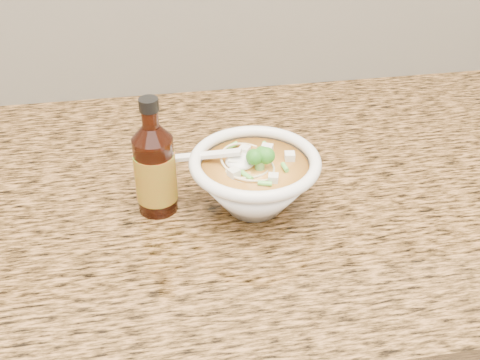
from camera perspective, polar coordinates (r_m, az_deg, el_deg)
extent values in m
cube|color=#996638|center=(0.88, -1.86, -1.48)|extent=(4.00, 0.68, 0.04)
cylinder|color=white|center=(0.83, 1.37, -2.23)|extent=(0.07, 0.07, 0.01)
torus|color=white|center=(0.79, 1.44, 1.75)|extent=(0.17, 0.17, 0.02)
torus|color=beige|center=(0.80, 1.68, 2.03)|extent=(0.09, 0.09, 0.00)
torus|color=beige|center=(0.80, 0.39, 1.54)|extent=(0.12, 0.12, 0.00)
torus|color=beige|center=(0.79, 0.49, 1.32)|extent=(0.10, 0.10, 0.00)
torus|color=beige|center=(0.79, 2.40, 1.11)|extent=(0.06, 0.06, 0.00)
torus|color=beige|center=(0.80, 2.02, 1.33)|extent=(0.10, 0.10, 0.00)
torus|color=beige|center=(0.78, 0.90, 0.51)|extent=(0.10, 0.10, 0.00)
cube|color=silver|center=(0.79, -0.26, 1.61)|extent=(0.01, 0.01, 0.01)
cube|color=silver|center=(0.81, 3.43, 2.74)|extent=(0.02, 0.02, 0.01)
cube|color=silver|center=(0.76, 0.76, 0.31)|extent=(0.02, 0.02, 0.01)
cube|color=silver|center=(0.78, 0.15, 1.28)|extent=(0.02, 0.02, 0.01)
cube|color=silver|center=(0.77, 0.37, 0.58)|extent=(0.01, 0.01, 0.01)
cube|color=silver|center=(0.81, 2.47, 2.45)|extent=(0.02, 0.02, 0.01)
ellipsoid|color=#196014|center=(0.77, 1.90, 2.10)|extent=(0.03, 0.03, 0.03)
cylinder|color=#68D050|center=(0.76, 1.55, 0.25)|extent=(0.02, 0.01, 0.01)
cylinder|color=#68D050|center=(0.82, -0.54, 3.03)|extent=(0.02, 0.02, 0.01)
cylinder|color=#68D050|center=(0.81, 0.33, 2.72)|extent=(0.02, 0.01, 0.01)
cylinder|color=#68D050|center=(0.76, -1.73, 0.41)|extent=(0.01, 0.02, 0.01)
cylinder|color=#68D050|center=(0.82, -0.44, 3.08)|extent=(0.02, 0.01, 0.01)
ellipsoid|color=white|center=(0.79, 0.01, 1.77)|extent=(0.04, 0.04, 0.01)
cube|color=white|center=(0.79, -3.19, 2.37)|extent=(0.09, 0.04, 0.02)
cylinder|color=#330F07|center=(0.80, -8.02, 0.49)|extent=(0.07, 0.07, 0.11)
cylinder|color=#330F07|center=(0.75, -8.53, 5.78)|extent=(0.03, 0.03, 0.02)
cylinder|color=black|center=(0.75, -8.65, 7.08)|extent=(0.03, 0.03, 0.02)
cylinder|color=red|center=(0.80, -8.00, 0.36)|extent=(0.07, 0.07, 0.07)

